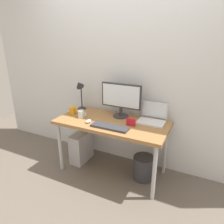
{
  "coord_description": "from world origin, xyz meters",
  "views": [
    {
      "loc": [
        1.02,
        -2.1,
        1.7
      ],
      "look_at": [
        0.0,
        0.0,
        0.83
      ],
      "focal_mm": 33.25,
      "sensor_mm": 36.0,
      "label": 1
    }
  ],
  "objects_px": {
    "keyboard": "(110,127)",
    "photo_frame": "(131,122)",
    "laptop": "(152,117)",
    "coffee_mug": "(72,110)",
    "desk_lamp": "(80,89)",
    "monitor": "(121,98)",
    "computer_tower": "(81,147)",
    "glass_cup": "(81,114)",
    "desk": "(112,126)",
    "wastebasket": "(143,167)",
    "mouse": "(88,121)"
  },
  "relations": [
    {
      "from": "desk",
      "to": "glass_cup",
      "type": "relative_size",
      "value": 11.91
    },
    {
      "from": "monitor",
      "to": "mouse",
      "type": "height_order",
      "value": "monitor"
    },
    {
      "from": "desk",
      "to": "desk_lamp",
      "type": "height_order",
      "value": "desk_lamp"
    },
    {
      "from": "desk",
      "to": "mouse",
      "type": "xyz_separation_m",
      "value": [
        -0.24,
        -0.16,
        0.08
      ]
    },
    {
      "from": "laptop",
      "to": "coffee_mug",
      "type": "bearing_deg",
      "value": -168.51
    },
    {
      "from": "mouse",
      "to": "photo_frame",
      "type": "xyz_separation_m",
      "value": [
        0.49,
        0.13,
        0.03
      ]
    },
    {
      "from": "desk",
      "to": "computer_tower",
      "type": "height_order",
      "value": "desk"
    },
    {
      "from": "laptop",
      "to": "computer_tower",
      "type": "xyz_separation_m",
      "value": [
        -0.95,
        -0.17,
        -0.56
      ]
    },
    {
      "from": "monitor",
      "to": "keyboard",
      "type": "relative_size",
      "value": 1.19
    },
    {
      "from": "photo_frame",
      "to": "mouse",
      "type": "bearing_deg",
      "value": -164.81
    },
    {
      "from": "glass_cup",
      "to": "monitor",
      "type": "bearing_deg",
      "value": 29.47
    },
    {
      "from": "mouse",
      "to": "glass_cup",
      "type": "bearing_deg",
      "value": 149.06
    },
    {
      "from": "keyboard",
      "to": "wastebasket",
      "type": "distance_m",
      "value": 0.71
    },
    {
      "from": "desk",
      "to": "monitor",
      "type": "distance_m",
      "value": 0.37
    },
    {
      "from": "computer_tower",
      "to": "desk",
      "type": "bearing_deg",
      "value": -4.3
    },
    {
      "from": "photo_frame",
      "to": "computer_tower",
      "type": "height_order",
      "value": "photo_frame"
    },
    {
      "from": "desk",
      "to": "laptop",
      "type": "bearing_deg",
      "value": 24.9
    },
    {
      "from": "mouse",
      "to": "photo_frame",
      "type": "relative_size",
      "value": 0.82
    },
    {
      "from": "laptop",
      "to": "coffee_mug",
      "type": "relative_size",
      "value": 2.66
    },
    {
      "from": "monitor",
      "to": "keyboard",
      "type": "bearing_deg",
      "value": -85.31
    },
    {
      "from": "computer_tower",
      "to": "laptop",
      "type": "bearing_deg",
      "value": 10.06
    },
    {
      "from": "desk_lamp",
      "to": "computer_tower",
      "type": "xyz_separation_m",
      "value": [
        0.08,
        -0.15,
        -0.8
      ]
    },
    {
      "from": "monitor",
      "to": "laptop",
      "type": "bearing_deg",
      "value": 2.09
    },
    {
      "from": "laptop",
      "to": "mouse",
      "type": "xyz_separation_m",
      "value": [
        -0.68,
        -0.36,
        -0.04
      ]
    },
    {
      "from": "desk",
      "to": "coffee_mug",
      "type": "bearing_deg",
      "value": -179.73
    },
    {
      "from": "desk_lamp",
      "to": "mouse",
      "type": "bearing_deg",
      "value": -45.37
    },
    {
      "from": "monitor",
      "to": "photo_frame",
      "type": "distance_m",
      "value": 0.37
    },
    {
      "from": "photo_frame",
      "to": "desk_lamp",
      "type": "bearing_deg",
      "value": 165.51
    },
    {
      "from": "keyboard",
      "to": "computer_tower",
      "type": "relative_size",
      "value": 1.05
    },
    {
      "from": "laptop",
      "to": "photo_frame",
      "type": "xyz_separation_m",
      "value": [
        -0.19,
        -0.23,
        -0.01
      ]
    },
    {
      "from": "desk",
      "to": "keyboard",
      "type": "xyz_separation_m",
      "value": [
        0.06,
        -0.18,
        0.08
      ]
    },
    {
      "from": "keyboard",
      "to": "photo_frame",
      "type": "relative_size",
      "value": 4.0
    },
    {
      "from": "keyboard",
      "to": "coffee_mug",
      "type": "bearing_deg",
      "value": 164.39
    },
    {
      "from": "wastebasket",
      "to": "mouse",
      "type": "bearing_deg",
      "value": -163.28
    },
    {
      "from": "computer_tower",
      "to": "wastebasket",
      "type": "xyz_separation_m",
      "value": [
        0.92,
        0.0,
        -0.06
      ]
    },
    {
      "from": "glass_cup",
      "to": "desk",
      "type": "bearing_deg",
      "value": 8.01
    },
    {
      "from": "coffee_mug",
      "to": "glass_cup",
      "type": "height_order",
      "value": "coffee_mug"
    },
    {
      "from": "desk",
      "to": "wastebasket",
      "type": "relative_size",
      "value": 4.56
    },
    {
      "from": "desk",
      "to": "coffee_mug",
      "type": "xyz_separation_m",
      "value": [
        -0.58,
        -0.0,
        0.12
      ]
    },
    {
      "from": "desk",
      "to": "desk_lamp",
      "type": "xyz_separation_m",
      "value": [
        -0.58,
        0.19,
        0.37
      ]
    },
    {
      "from": "desk_lamp",
      "to": "photo_frame",
      "type": "xyz_separation_m",
      "value": [
        0.84,
        -0.22,
        -0.25
      ]
    },
    {
      "from": "monitor",
      "to": "desk_lamp",
      "type": "bearing_deg",
      "value": 179.96
    },
    {
      "from": "laptop",
      "to": "keyboard",
      "type": "relative_size",
      "value": 0.73
    },
    {
      "from": "desk_lamp",
      "to": "mouse",
      "type": "relative_size",
      "value": 4.74
    },
    {
      "from": "keyboard",
      "to": "photo_frame",
      "type": "bearing_deg",
      "value": 39.31
    },
    {
      "from": "laptop",
      "to": "mouse",
      "type": "relative_size",
      "value": 3.56
    },
    {
      "from": "keyboard",
      "to": "computer_tower",
      "type": "distance_m",
      "value": 0.8
    },
    {
      "from": "desk_lamp",
      "to": "wastebasket",
      "type": "relative_size",
      "value": 1.42
    },
    {
      "from": "mouse",
      "to": "computer_tower",
      "type": "bearing_deg",
      "value": 143.46
    },
    {
      "from": "laptop",
      "to": "photo_frame",
      "type": "relative_size",
      "value": 2.91
    }
  ]
}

